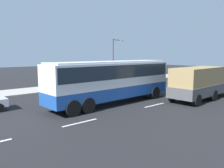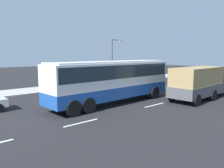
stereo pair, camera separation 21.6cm
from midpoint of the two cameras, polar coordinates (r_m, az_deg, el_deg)
name	(u,v)px [view 2 (the right image)]	position (r m, az deg, el deg)	size (l,w,h in m)	color
ground_plane	(120,100)	(19.80, 1.69, -4.14)	(120.00, 120.00, 0.00)	black
sidewalk_curb	(64,87)	(27.66, -12.43, -0.79)	(80.00, 4.00, 0.15)	#A8A399
lane_centreline	(146,107)	(17.43, 8.44, -5.84)	(35.35, 0.16, 0.01)	white
coach_bus	(113,77)	(18.17, -0.18, 1.68)	(11.67, 2.93, 3.48)	#1E4C9E
cargo_truck	(202,82)	(21.69, 21.75, 0.59)	(8.41, 2.74, 2.90)	red
pedestrian_near_curb	(105,75)	(30.50, -1.92, 2.24)	(0.32, 0.32, 1.77)	#38334C
pedestrian_at_crossing	(58,81)	(25.88, -13.80, 0.81)	(0.32, 0.32, 1.60)	#38334C
street_lamp	(113,57)	(29.87, 0.13, 6.85)	(1.92, 0.24, 5.93)	#47474C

